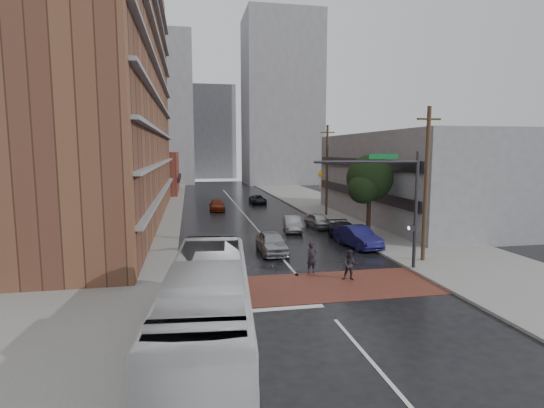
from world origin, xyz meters
TOP-DOWN VIEW (x-y plane):
  - ground at (0.00, 0.00)m, footprint 160.00×160.00m
  - crosswalk at (0.00, 0.50)m, footprint 14.00×5.00m
  - sidewalk_west at (-11.50, 25.00)m, footprint 9.00×90.00m
  - sidewalk_east at (11.50, 25.00)m, footprint 9.00×90.00m
  - apartment_block at (-14.00, 24.00)m, footprint 10.00×44.00m
  - storefront_west at (-12.00, 54.00)m, footprint 8.00×16.00m
  - building_east at (16.50, 20.00)m, footprint 11.00×26.00m
  - distant_tower_west at (-14.00, 78.00)m, footprint 18.00×16.00m
  - distant_tower_east at (14.00, 72.00)m, footprint 16.00×14.00m
  - distant_tower_center at (0.00, 95.00)m, footprint 12.00×10.00m
  - street_tree at (8.52, 12.03)m, footprint 4.20×4.10m
  - signal_mast at (5.85, 2.50)m, footprint 6.50×0.30m
  - utility_pole_near at (8.80, 4.00)m, footprint 1.60×0.26m
  - utility_pole_far at (8.80, 24.00)m, footprint 1.60×0.26m
  - transit_bus at (-5.50, -6.04)m, footprint 3.92×12.33m
  - pedestrian_a at (0.99, 3.00)m, footprint 0.77×0.61m
  - pedestrian_b at (2.71, 1.26)m, footprint 1.01×0.89m
  - car_travel_a at (-0.42, 8.24)m, footprint 1.89×4.64m
  - car_travel_b at (3.00, 16.03)m, footprint 1.96×4.29m
  - car_travel_c at (-2.84, 30.81)m, footprint 1.77×4.34m
  - suv_travel at (3.03, 36.17)m, footprint 2.07×4.29m
  - car_parked_near at (6.30, 8.91)m, footprint 2.39×5.02m
  - car_parked_mid at (6.30, 11.56)m, footprint 2.23×4.89m
  - car_parked_far at (5.80, 17.16)m, footprint 2.09×4.22m

SIDE VIEW (x-z plane):
  - ground at x=0.00m, z-range 0.00..0.00m
  - crosswalk at x=0.00m, z-range 0.00..0.02m
  - sidewalk_west at x=-11.50m, z-range 0.00..0.15m
  - sidewalk_east at x=11.50m, z-range 0.00..0.15m
  - suv_travel at x=3.03m, z-range 0.00..1.18m
  - car_travel_c at x=-2.84m, z-range 0.00..1.26m
  - car_travel_b at x=3.00m, z-range 0.00..1.36m
  - car_parked_far at x=5.80m, z-range 0.00..1.38m
  - car_parked_mid at x=6.30m, z-range 0.00..1.39m
  - car_travel_a at x=-0.42m, z-range 0.00..1.58m
  - car_parked_near at x=6.30m, z-range 0.00..1.59m
  - pedestrian_b at x=2.71m, z-range 0.00..1.73m
  - pedestrian_a at x=0.99m, z-range 0.00..1.85m
  - transit_bus at x=-5.50m, z-range 0.00..3.38m
  - storefront_west at x=-12.00m, z-range 0.00..7.00m
  - building_east at x=16.50m, z-range 0.00..9.00m
  - signal_mast at x=5.85m, z-range 1.13..8.33m
  - street_tree at x=8.52m, z-range 1.28..8.18m
  - utility_pole_near at x=8.80m, z-range 0.14..10.14m
  - utility_pole_far at x=8.80m, z-range 0.14..10.14m
  - distant_tower_center at x=0.00m, z-range 0.00..24.00m
  - apartment_block at x=-14.00m, z-range 0.00..28.00m
  - distant_tower_west at x=-14.00m, z-range 0.00..32.00m
  - distant_tower_east at x=14.00m, z-range 0.00..36.00m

